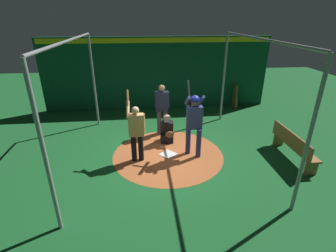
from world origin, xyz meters
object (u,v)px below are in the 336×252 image
at_px(bat_rack, 235,96).
at_px(bench, 293,145).
at_px(batter, 194,119).
at_px(visitor, 136,130).
at_px(catcher, 167,131).
at_px(home_plate, 168,154).
at_px(umpire, 162,107).

relative_size(bat_rack, bench, 0.55).
height_order(batter, bat_rack, batter).
relative_size(visitor, bench, 1.05).
xyz_separation_m(bat_rack, bench, (4.67, 0.07, -0.04)).
distance_m(catcher, bench, 3.81).
bearing_deg(visitor, home_plate, 103.39).
relative_size(batter, umpire, 1.24).
bearing_deg(home_plate, visitor, -77.06).
bearing_deg(bench, umpire, -120.69).
distance_m(home_plate, visitor, 1.33).
xyz_separation_m(home_plate, bat_rack, (-4.07, 3.51, 0.48)).
distance_m(umpire, visitor, 1.96).
bearing_deg(visitor, bench, 85.39).
distance_m(home_plate, bench, 3.66).
height_order(bat_rack, bench, bat_rack).
distance_m(catcher, umpire, 0.94).
xyz_separation_m(home_plate, catcher, (-0.84, 0.06, 0.37)).
xyz_separation_m(catcher, umpire, (-0.71, -0.10, 0.61)).
bearing_deg(umpire, bench, 59.31).
bearing_deg(catcher, home_plate, -3.79).
distance_m(umpire, bat_rack, 4.39).
bearing_deg(catcher, visitor, -42.79).
relative_size(home_plate, bat_rack, 0.40).
relative_size(home_plate, bench, 0.22).
bearing_deg(bench, visitor, -95.06).
bearing_deg(bat_rack, home_plate, -40.81).
height_order(batter, catcher, batter).
relative_size(home_plate, visitor, 0.21).
distance_m(home_plate, batter, 1.37).
bearing_deg(bench, batter, -100.51).
bearing_deg(bench, bat_rack, -179.15).
xyz_separation_m(home_plate, batter, (0.08, 0.74, 1.14)).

